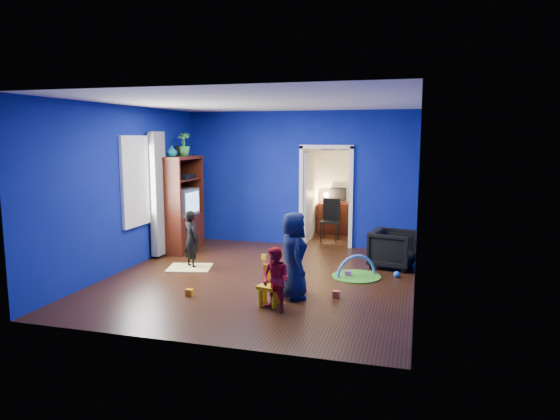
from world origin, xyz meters
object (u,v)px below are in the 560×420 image
(child_black, at_px, (191,239))
(kid_chair, at_px, (269,288))
(hopper_ball, at_px, (294,281))
(study_desk, at_px, (337,218))
(tv_armoire, at_px, (180,204))
(folding_chair, at_px, (330,221))
(crt_tv, at_px, (182,202))
(child_navy, at_px, (293,255))
(toddler_red, at_px, (276,280))
(armchair, at_px, (393,249))
(vase, at_px, (172,151))
(play_mat, at_px, (356,276))

(child_black, height_order, kid_chair, child_black)
(hopper_ball, relative_size, kid_chair, 0.73)
(study_desk, bearing_deg, tv_armoire, -135.97)
(folding_chair, bearing_deg, crt_tv, -147.57)
(hopper_ball, bearing_deg, kid_chair, -106.32)
(child_navy, height_order, kid_chair, child_navy)
(child_black, height_order, toddler_red, child_black)
(child_black, xyz_separation_m, toddler_red, (2.10, -1.78, -0.08))
(armchair, height_order, child_black, child_black)
(child_black, xyz_separation_m, tv_armoire, (-0.81, 1.21, 0.46))
(child_black, distance_m, kid_chair, 2.53)
(vase, xyz_separation_m, study_desk, (2.82, 3.03, -1.69))
(crt_tv, height_order, hopper_ball, crt_tv)
(toddler_red, height_order, hopper_ball, toddler_red)
(child_black, xyz_separation_m, vase, (-0.81, 0.91, 1.55))
(crt_tv, relative_size, folding_chair, 0.76)
(kid_chair, xyz_separation_m, play_mat, (1.01, 1.76, -0.24))
(folding_chair, bearing_deg, kid_chair, -90.77)
(child_navy, xyz_separation_m, folding_chair, (-0.18, 4.15, -0.18))
(armchair, bearing_deg, vase, 102.83)
(child_navy, height_order, vase, vase)
(child_navy, bearing_deg, folding_chair, -23.82)
(child_navy, distance_m, play_mat, 1.67)
(crt_tv, distance_m, play_mat, 4.00)
(armchair, distance_m, vase, 4.65)
(tv_armoire, xyz_separation_m, play_mat, (3.77, -1.03, -0.97))
(vase, height_order, folding_chair, vase)
(toddler_red, xyz_separation_m, study_desk, (-0.09, 5.72, -0.07))
(child_navy, height_order, study_desk, child_navy)
(toddler_red, xyz_separation_m, folding_chair, (-0.09, 4.76, 0.02))
(child_black, bearing_deg, hopper_ball, -170.07)
(vase, distance_m, folding_chair, 3.85)
(armchair, height_order, hopper_ball, armchair)
(crt_tv, bearing_deg, play_mat, -15.48)
(armchair, bearing_deg, child_navy, 160.47)
(vase, bearing_deg, child_black, -48.22)
(child_black, relative_size, crt_tv, 1.49)
(child_black, xyz_separation_m, study_desk, (2.01, 3.93, -0.15))
(armchair, bearing_deg, study_desk, 38.70)
(vase, distance_m, tv_armoire, 1.13)
(vase, bearing_deg, play_mat, -11.00)
(crt_tv, bearing_deg, toddler_red, -46.19)
(play_mat, relative_size, study_desk, 0.94)
(tv_armoire, bearing_deg, toddler_red, -45.79)
(vase, xyz_separation_m, hopper_ball, (2.95, -1.83, -1.89))
(armchair, xyz_separation_m, vase, (-4.32, -0.08, 1.73))
(child_black, distance_m, child_navy, 2.49)
(toddler_red, distance_m, vase, 4.28)
(child_black, distance_m, vase, 1.97)
(tv_armoire, bearing_deg, child_navy, -38.39)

